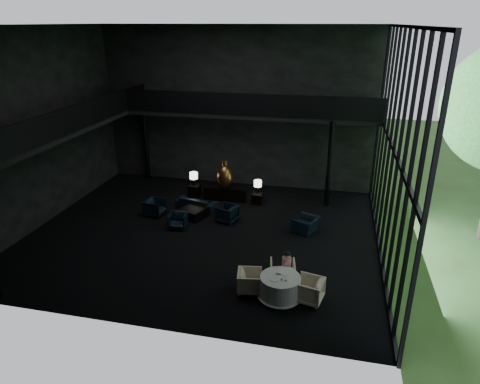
% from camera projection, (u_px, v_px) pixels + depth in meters
% --- Properties ---
extents(floor, '(14.00, 12.00, 0.02)m').
position_uv_depth(floor, '(204.00, 233.00, 17.62)').
color(floor, black).
rests_on(floor, ground).
extents(ceiling, '(14.00, 12.00, 0.02)m').
position_uv_depth(ceiling, '(197.00, 25.00, 14.65)').
color(ceiling, black).
rests_on(ceiling, ground).
extents(wall_back, '(14.00, 0.04, 8.00)m').
position_uv_depth(wall_back, '(237.00, 109.00, 21.57)').
color(wall_back, black).
rests_on(wall_back, ground).
extents(wall_front, '(14.00, 0.04, 8.00)m').
position_uv_depth(wall_front, '(129.00, 198.00, 10.70)').
color(wall_front, black).
rests_on(wall_front, ground).
extents(wall_left, '(0.04, 12.00, 8.00)m').
position_uv_depth(wall_left, '(38.00, 129.00, 17.56)').
color(wall_left, black).
rests_on(wall_left, ground).
extents(curtain_wall, '(0.20, 12.00, 8.00)m').
position_uv_depth(curtain_wall, '(394.00, 149.00, 14.72)').
color(curtain_wall, black).
rests_on(curtain_wall, ground).
extents(mezzanine_left, '(2.00, 12.00, 0.25)m').
position_uv_depth(mezzanine_left, '(60.00, 130.00, 17.36)').
color(mezzanine_left, black).
rests_on(mezzanine_left, wall_left).
extents(mezzanine_back, '(12.00, 2.00, 0.25)m').
position_uv_depth(mezzanine_back, '(253.00, 113.00, 20.46)').
color(mezzanine_back, black).
rests_on(mezzanine_back, wall_back).
extents(railing_left, '(0.06, 12.00, 1.00)m').
position_uv_depth(railing_left, '(80.00, 116.00, 16.93)').
color(railing_left, black).
rests_on(railing_left, mezzanine_left).
extents(railing_back, '(12.00, 0.06, 1.00)m').
position_uv_depth(railing_back, '(248.00, 105.00, 19.33)').
color(railing_back, black).
rests_on(railing_back, mezzanine_back).
extents(column_nw, '(0.24, 0.24, 4.00)m').
position_uv_depth(column_nw, '(146.00, 143.00, 23.06)').
color(column_nw, black).
rests_on(column_nw, floor).
extents(column_ne, '(0.24, 0.24, 4.00)m').
position_uv_depth(column_ne, '(329.00, 165.00, 19.52)').
color(column_ne, black).
rests_on(column_ne, floor).
extents(console, '(2.04, 0.46, 0.65)m').
position_uv_depth(console, '(225.00, 194.00, 20.74)').
color(console, black).
rests_on(console, floor).
extents(bronze_urn, '(0.74, 0.74, 1.37)m').
position_uv_depth(bronze_urn, '(225.00, 176.00, 20.38)').
color(bronze_urn, olive).
rests_on(bronze_urn, console).
extents(side_table_left, '(0.54, 0.54, 0.60)m').
position_uv_depth(side_table_left, '(195.00, 191.00, 21.19)').
color(side_table_left, black).
rests_on(side_table_left, floor).
extents(table_lamp_left, '(0.39, 0.39, 0.66)m').
position_uv_depth(table_lamp_left, '(194.00, 176.00, 20.87)').
color(table_lamp_left, black).
rests_on(table_lamp_left, side_table_left).
extents(side_table_right, '(0.46, 0.46, 0.51)m').
position_uv_depth(side_table_right, '(257.00, 199.00, 20.35)').
color(side_table_right, black).
rests_on(side_table_right, floor).
extents(table_lamp_right, '(0.37, 0.37, 0.61)m').
position_uv_depth(table_lamp_right, '(258.00, 184.00, 20.22)').
color(table_lamp_right, black).
rests_on(table_lamp_right, side_table_right).
extents(sofa, '(1.80, 0.87, 0.68)m').
position_uv_depth(sofa, '(196.00, 202.00, 19.77)').
color(sofa, black).
rests_on(sofa, floor).
extents(lounge_armchair_west, '(0.84, 0.89, 0.85)m').
position_uv_depth(lounge_armchair_west, '(155.00, 206.00, 19.07)').
color(lounge_armchair_west, black).
rests_on(lounge_armchair_west, floor).
extents(lounge_armchair_east, '(0.99, 1.02, 0.85)m').
position_uv_depth(lounge_armchair_east, '(227.00, 212.00, 18.48)').
color(lounge_armchair_east, '#171E30').
rests_on(lounge_armchair_east, floor).
extents(lounge_armchair_south, '(0.74, 0.70, 0.70)m').
position_uv_depth(lounge_armchair_south, '(178.00, 220.00, 17.91)').
color(lounge_armchair_south, black).
rests_on(lounge_armchair_south, floor).
extents(window_armchair, '(0.87, 1.04, 0.78)m').
position_uv_depth(window_armchair, '(306.00, 223.00, 17.56)').
color(window_armchair, black).
rests_on(window_armchair, floor).
extents(coffee_table, '(1.26, 1.26, 0.44)m').
position_uv_depth(coffee_table, '(193.00, 213.00, 18.92)').
color(coffee_table, black).
rests_on(coffee_table, floor).
extents(dining_table, '(1.44, 1.44, 0.75)m').
position_uv_depth(dining_table, '(280.00, 288.00, 13.38)').
color(dining_table, white).
rests_on(dining_table, floor).
extents(dining_chair_north, '(1.00, 0.95, 0.90)m').
position_uv_depth(dining_chair_north, '(283.00, 270.00, 14.13)').
color(dining_chair_north, beige).
rests_on(dining_chair_north, floor).
extents(dining_chair_east, '(0.99, 1.03, 0.90)m').
position_uv_depth(dining_chair_east, '(309.00, 288.00, 13.18)').
color(dining_chair_east, beige).
rests_on(dining_chair_east, floor).
extents(dining_chair_west, '(0.85, 0.89, 0.81)m').
position_uv_depth(dining_chair_west, '(250.00, 280.00, 13.68)').
color(dining_chair_west, beige).
rests_on(dining_chair_west, floor).
extents(child, '(0.31, 0.31, 0.66)m').
position_uv_depth(child, '(287.00, 260.00, 14.08)').
color(child, '#CF99A8').
rests_on(child, dining_chair_north).
extents(plate_a, '(0.32, 0.32, 0.02)m').
position_uv_depth(plate_a, '(274.00, 279.00, 13.08)').
color(plate_a, white).
rests_on(plate_a, dining_table).
extents(plate_b, '(0.25, 0.25, 0.02)m').
position_uv_depth(plate_b, '(286.00, 274.00, 13.34)').
color(plate_b, white).
rests_on(plate_b, dining_table).
extents(saucer, '(0.16, 0.16, 0.01)m').
position_uv_depth(saucer, '(287.00, 280.00, 13.03)').
color(saucer, white).
rests_on(saucer, dining_table).
extents(coffee_cup, '(0.11, 0.11, 0.06)m').
position_uv_depth(coffee_cup, '(286.00, 280.00, 13.01)').
color(coffee_cup, white).
rests_on(coffee_cup, saucer).
extents(cereal_bowl, '(0.17, 0.17, 0.08)m').
position_uv_depth(cereal_bowl, '(279.00, 273.00, 13.37)').
color(cereal_bowl, white).
rests_on(cereal_bowl, dining_table).
extents(cream_pot, '(0.06, 0.06, 0.06)m').
position_uv_depth(cream_pot, '(282.00, 279.00, 13.04)').
color(cream_pot, '#99999E').
rests_on(cream_pot, dining_table).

